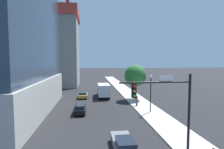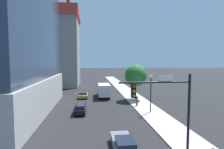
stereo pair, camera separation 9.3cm
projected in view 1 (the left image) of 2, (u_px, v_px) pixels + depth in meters
name	position (u px, v px, depth m)	size (l,w,h in m)	color
sidewalk	(143.00, 105.00, 32.42)	(4.12, 120.00, 0.15)	#B2AFA8
construction_building	(58.00, 44.00, 58.25)	(14.97, 20.85, 31.67)	gray
traffic_light_pole	(167.00, 102.00, 13.96)	(5.71, 0.48, 6.91)	black
street_lamp	(151.00, 88.00, 27.91)	(0.44, 0.44, 5.75)	black
street_tree	(135.00, 76.00, 37.49)	(4.53, 4.53, 7.15)	brown
car_gold	(83.00, 95.00, 39.52)	(1.94, 4.42, 1.29)	#AD8938
car_black	(80.00, 109.00, 27.87)	(1.74, 4.62, 1.44)	black
car_gray	(124.00, 144.00, 15.91)	(1.82, 4.69, 1.47)	slate
box_truck	(103.00, 89.00, 40.23)	(2.46, 7.33, 3.03)	silver
pedestrian_red_shirt	(137.00, 100.00, 31.90)	(0.34, 0.34, 1.81)	#38334C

